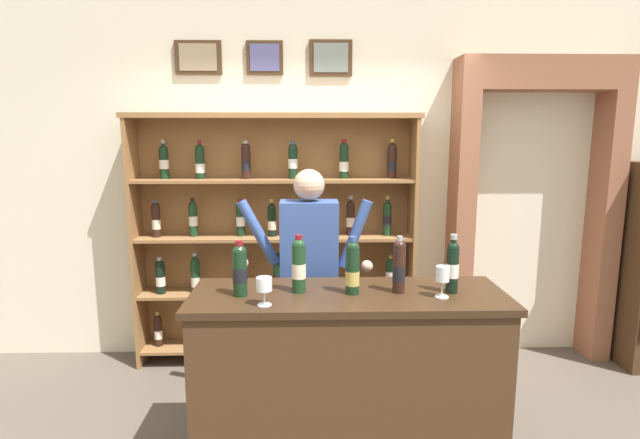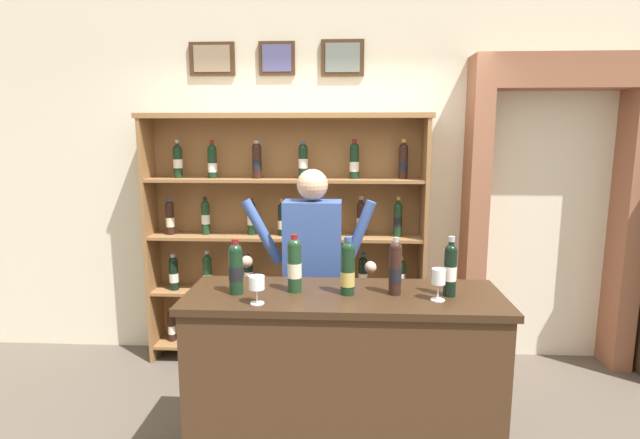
{
  "view_description": "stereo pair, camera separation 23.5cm",
  "coord_description": "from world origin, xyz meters",
  "px_view_note": "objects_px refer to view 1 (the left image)",
  "views": [
    {
      "loc": [
        -0.05,
        -2.64,
        1.9
      ],
      "look_at": [
        0.02,
        0.32,
        1.39
      ],
      "focal_mm": 28.0,
      "sensor_mm": 36.0,
      "label": 1
    },
    {
      "loc": [
        0.18,
        -2.64,
        1.9
      ],
      "look_at": [
        0.02,
        0.32,
        1.39
      ],
      "focal_mm": 28.0,
      "sensor_mm": 36.0,
      "label": 2
    }
  ],
  "objects_px": {
    "tasting_counter": "(348,379)",
    "tasting_bottle_bianco": "(453,265)",
    "shopkeeper": "(309,265)",
    "wine_glass_right": "(442,276)",
    "tasting_bottle_prosecco": "(299,264)",
    "wine_glass_center": "(264,286)",
    "tasting_bottle_rosso": "(399,266)",
    "wine_shelf": "(275,234)",
    "tasting_bottle_vin_santo": "(352,267)",
    "tasting_bottle_super_tuscan": "(240,269)"
  },
  "relations": [
    {
      "from": "tasting_counter",
      "to": "tasting_bottle_bianco",
      "type": "distance_m",
      "value": 0.88
    },
    {
      "from": "tasting_counter",
      "to": "shopkeeper",
      "type": "distance_m",
      "value": 0.82
    },
    {
      "from": "shopkeeper",
      "to": "wine_glass_right",
      "type": "distance_m",
      "value": 1.0
    },
    {
      "from": "shopkeeper",
      "to": "tasting_bottle_prosecco",
      "type": "xyz_separation_m",
      "value": [
        -0.06,
        -0.58,
        0.16
      ]
    },
    {
      "from": "shopkeeper",
      "to": "wine_glass_center",
      "type": "xyz_separation_m",
      "value": [
        -0.23,
        -0.79,
        0.1
      ]
    },
    {
      "from": "tasting_bottle_rosso",
      "to": "shopkeeper",
      "type": "bearing_deg",
      "value": 129.31
    },
    {
      "from": "tasting_bottle_prosecco",
      "to": "tasting_bottle_rosso",
      "type": "height_order",
      "value": "tasting_bottle_prosecco"
    },
    {
      "from": "wine_shelf",
      "to": "tasting_bottle_vin_santo",
      "type": "height_order",
      "value": "wine_shelf"
    },
    {
      "from": "tasting_bottle_prosecco",
      "to": "tasting_bottle_bianco",
      "type": "xyz_separation_m",
      "value": [
        0.84,
        -0.03,
        -0.0
      ]
    },
    {
      "from": "shopkeeper",
      "to": "tasting_bottle_super_tuscan",
      "type": "bearing_deg",
      "value": -120.66
    },
    {
      "from": "tasting_counter",
      "to": "tasting_bottle_rosso",
      "type": "height_order",
      "value": "tasting_bottle_rosso"
    },
    {
      "from": "tasting_bottle_rosso",
      "to": "wine_glass_center",
      "type": "bearing_deg",
      "value": -165.32
    },
    {
      "from": "shopkeeper",
      "to": "wine_glass_right",
      "type": "bearing_deg",
      "value": -44.09
    },
    {
      "from": "tasting_bottle_super_tuscan",
      "to": "wine_glass_center",
      "type": "relative_size",
      "value": 2.06
    },
    {
      "from": "tasting_bottle_vin_santo",
      "to": "tasting_bottle_bianco",
      "type": "relative_size",
      "value": 0.97
    },
    {
      "from": "tasting_bottle_prosecco",
      "to": "tasting_bottle_vin_santo",
      "type": "bearing_deg",
      "value": -6.43
    },
    {
      "from": "shopkeeper",
      "to": "tasting_bottle_rosso",
      "type": "bearing_deg",
      "value": -50.69
    },
    {
      "from": "tasting_bottle_super_tuscan",
      "to": "tasting_bottle_bianco",
      "type": "bearing_deg",
      "value": 1.19
    },
    {
      "from": "tasting_bottle_bianco",
      "to": "shopkeeper",
      "type": "bearing_deg",
      "value": 142.26
    },
    {
      "from": "tasting_counter",
      "to": "tasting_bottle_prosecco",
      "type": "xyz_separation_m",
      "value": [
        -0.27,
        0.02,
        0.67
      ]
    },
    {
      "from": "tasting_bottle_bianco",
      "to": "wine_glass_center",
      "type": "xyz_separation_m",
      "value": [
        -1.02,
        -0.18,
        -0.05
      ]
    },
    {
      "from": "tasting_bottle_bianco",
      "to": "wine_glass_right",
      "type": "bearing_deg",
      "value": -133.5
    },
    {
      "from": "tasting_bottle_super_tuscan",
      "to": "tasting_bottle_vin_santo",
      "type": "bearing_deg",
      "value": 1.9
    },
    {
      "from": "tasting_counter",
      "to": "tasting_bottle_prosecco",
      "type": "height_order",
      "value": "tasting_bottle_prosecco"
    },
    {
      "from": "wine_shelf",
      "to": "tasting_counter",
      "type": "height_order",
      "value": "wine_shelf"
    },
    {
      "from": "wine_shelf",
      "to": "tasting_bottle_vin_santo",
      "type": "distance_m",
      "value": 1.49
    },
    {
      "from": "tasting_counter",
      "to": "wine_glass_right",
      "type": "bearing_deg",
      "value": -10.09
    },
    {
      "from": "wine_shelf",
      "to": "wine_glass_center",
      "type": "relative_size",
      "value": 15.63
    },
    {
      "from": "tasting_bottle_vin_santo",
      "to": "wine_glass_center",
      "type": "distance_m",
      "value": 0.5
    },
    {
      "from": "tasting_bottle_vin_santo",
      "to": "tasting_bottle_rosso",
      "type": "bearing_deg",
      "value": 2.32
    },
    {
      "from": "shopkeeper",
      "to": "tasting_bottle_rosso",
      "type": "distance_m",
      "value": 0.79
    },
    {
      "from": "tasting_bottle_rosso",
      "to": "wine_glass_center",
      "type": "height_order",
      "value": "tasting_bottle_rosso"
    },
    {
      "from": "wine_shelf",
      "to": "tasting_counter",
      "type": "xyz_separation_m",
      "value": [
        0.49,
        -1.38,
        -0.57
      ]
    },
    {
      "from": "wine_shelf",
      "to": "tasting_bottle_prosecco",
      "type": "xyz_separation_m",
      "value": [
        0.22,
        -1.36,
        0.1
      ]
    },
    {
      "from": "wine_glass_right",
      "to": "wine_glass_center",
      "type": "distance_m",
      "value": 0.95
    },
    {
      "from": "tasting_bottle_prosecco",
      "to": "wine_glass_right",
      "type": "xyz_separation_m",
      "value": [
        0.77,
        -0.11,
        -0.04
      ]
    },
    {
      "from": "tasting_bottle_rosso",
      "to": "tasting_bottle_super_tuscan",
      "type": "bearing_deg",
      "value": -177.98
    },
    {
      "from": "tasting_counter",
      "to": "shopkeeper",
      "type": "relative_size",
      "value": 1.04
    },
    {
      "from": "tasting_bottle_super_tuscan",
      "to": "tasting_bottle_prosecco",
      "type": "xyz_separation_m",
      "value": [
        0.32,
        0.05,
        0.01
      ]
    },
    {
      "from": "shopkeeper",
      "to": "wine_glass_right",
      "type": "xyz_separation_m",
      "value": [
        0.71,
        -0.69,
        0.12
      ]
    },
    {
      "from": "tasting_counter",
      "to": "tasting_bottle_rosso",
      "type": "xyz_separation_m",
      "value": [
        0.28,
        -0.0,
        0.67
      ]
    },
    {
      "from": "tasting_bottle_super_tuscan",
      "to": "tasting_bottle_rosso",
      "type": "relative_size",
      "value": 0.96
    },
    {
      "from": "tasting_bottle_super_tuscan",
      "to": "wine_glass_center",
      "type": "distance_m",
      "value": 0.22
    },
    {
      "from": "tasting_bottle_prosecco",
      "to": "tasting_bottle_bianco",
      "type": "height_order",
      "value": "tasting_bottle_bianco"
    },
    {
      "from": "tasting_bottle_bianco",
      "to": "wine_glass_right",
      "type": "relative_size",
      "value": 1.92
    },
    {
      "from": "tasting_bottle_super_tuscan",
      "to": "tasting_bottle_rosso",
      "type": "xyz_separation_m",
      "value": [
        0.87,
        0.03,
        0.0
      ]
    },
    {
      "from": "wine_shelf",
      "to": "wine_glass_right",
      "type": "xyz_separation_m",
      "value": [
        0.98,
        -1.47,
        0.07
      ]
    },
    {
      "from": "tasting_bottle_prosecco",
      "to": "wine_glass_center",
      "type": "relative_size",
      "value": 2.19
    },
    {
      "from": "tasting_counter",
      "to": "tasting_bottle_bianco",
      "type": "xyz_separation_m",
      "value": [
        0.57,
        -0.01,
        0.67
      ]
    },
    {
      "from": "tasting_bottle_rosso",
      "to": "wine_glass_right",
      "type": "distance_m",
      "value": 0.24
    }
  ]
}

